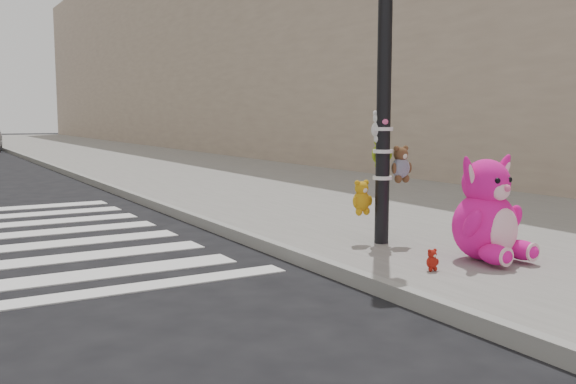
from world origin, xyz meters
TOP-DOWN VIEW (x-y plane):
  - ground at (0.00, 0.00)m, footprint 120.00×120.00m
  - sidewalk_near at (5.00, 10.00)m, footprint 7.00×80.00m
  - curb_edge at (1.55, 10.00)m, footprint 0.12×80.00m
  - bld_near at (10.50, 20.00)m, footprint 5.00×60.00m
  - signal_pole at (2.62, 1.82)m, footprint 0.70×0.50m
  - pink_bunny at (2.96, 0.57)m, footprint 0.77×0.81m
  - red_teddy at (2.17, 0.50)m, footprint 0.15×0.10m

SIDE VIEW (x-z plane):
  - ground at x=0.00m, z-range 0.00..0.00m
  - sidewalk_near at x=5.00m, z-range 0.00..0.14m
  - curb_edge at x=1.55m, z-range -0.01..0.15m
  - red_teddy at x=2.17m, z-range 0.14..0.35m
  - pink_bunny at x=2.96m, z-range 0.04..1.12m
  - signal_pole at x=2.62m, z-range -0.27..3.73m
  - bld_near at x=10.50m, z-range 0.00..10.00m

